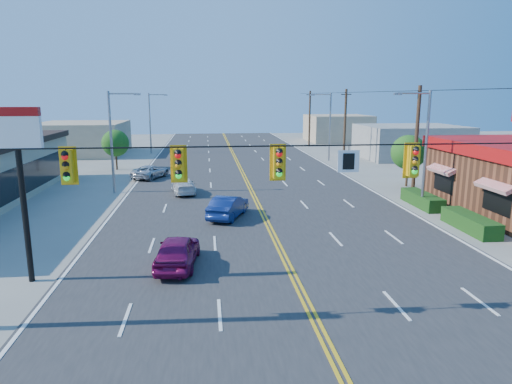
{
  "coord_description": "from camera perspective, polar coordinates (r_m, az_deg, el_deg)",
  "views": [
    {
      "loc": [
        -3.6,
        -14.9,
        7.62
      ],
      "look_at": [
        -0.79,
        10.63,
        2.2
      ],
      "focal_mm": 32.0,
      "sensor_mm": 36.0,
      "label": 1
    }
  ],
  "objects": [
    {
      "name": "streetlight_nw",
      "position": [
        63.39,
        -12.94,
        8.81
      ],
      "size": [
        2.55,
        0.25,
        8.0
      ],
      "color": "gray",
      "rests_on": "ground"
    },
    {
      "name": "road",
      "position": [
        35.9,
        -0.38,
        -0.29
      ],
      "size": [
        20.0,
        120.0,
        0.06
      ],
      "primitive_type": "cube",
      "color": "#2D2D30",
      "rests_on": "ground"
    },
    {
      "name": "utility_pole_near",
      "position": [
        36.66,
        19.39,
        5.89
      ],
      "size": [
        0.28,
        0.28,
        8.4
      ],
      "primitive_type": "cylinder",
      "color": "#47301E",
      "rests_on": "ground"
    },
    {
      "name": "utility_pole_far",
      "position": [
        70.77,
        6.71,
        9.06
      ],
      "size": [
        0.28,
        0.28,
        8.4
      ],
      "primitive_type": "cylinder",
      "color": "#47301E",
      "rests_on": "ground"
    },
    {
      "name": "car_blue",
      "position": [
        28.95,
        -3.49,
        -1.93
      ],
      "size": [
        2.95,
        4.52,
        1.41
      ],
      "primitive_type": "imported",
      "rotation": [
        0.0,
        0.0,
        2.77
      ],
      "color": "navy",
      "rests_on": "ground"
    },
    {
      "name": "bld_west_far",
      "position": [
        65.24,
        -20.94,
        6.28
      ],
      "size": [
        11.0,
        12.0,
        4.2
      ],
      "primitive_type": "cube",
      "color": "tan",
      "rests_on": "ground"
    },
    {
      "name": "streetlight_se",
      "position": [
        32.44,
        20.2,
        5.69
      ],
      "size": [
        2.55,
        0.25,
        8.0
      ],
      "color": "gray",
      "rests_on": "ground"
    },
    {
      "name": "car_magenta",
      "position": [
        21.03,
        -9.79,
        -7.41
      ],
      "size": [
        2.12,
        4.39,
        1.44
      ],
      "primitive_type": "imported",
      "rotation": [
        0.0,
        0.0,
        3.04
      ],
      "color": "maroon",
      "rests_on": "ground"
    },
    {
      "name": "car_silver",
      "position": [
        43.97,
        -13.04,
        2.43
      ],
      "size": [
        3.65,
        4.82,
        1.22
      ],
      "primitive_type": "imported",
      "rotation": [
        0.0,
        0.0,
        2.71
      ],
      "color": "#BABABF",
      "rests_on": "ground"
    },
    {
      "name": "car_white",
      "position": [
        36.53,
        -9.05,
        0.68
      ],
      "size": [
        2.23,
        4.32,
        1.2
      ],
      "primitive_type": "imported",
      "rotation": [
        0.0,
        0.0,
        3.28
      ],
      "color": "silver",
      "rests_on": "ground"
    },
    {
      "name": "pizza_hut_sign",
      "position": [
        20.45,
        -27.51,
        3.72
      ],
      "size": [
        1.9,
        0.3,
        6.85
      ],
      "color": "black",
      "rests_on": "ground"
    },
    {
      "name": "tree_west",
      "position": [
        50.03,
        -17.17,
        5.85
      ],
      "size": [
        2.8,
        2.8,
        4.2
      ],
      "color": "#47301E",
      "rests_on": "ground"
    },
    {
      "name": "tree_kfc_rear",
      "position": [
        40.94,
        18.52,
        4.73
      ],
      "size": [
        2.94,
        2.94,
        4.41
      ],
      "color": "#47301E",
      "rests_on": "ground"
    },
    {
      "name": "bld_east_far",
      "position": [
        80.34,
        10.17,
        7.86
      ],
      "size": [
        10.0,
        10.0,
        4.4
      ],
      "primitive_type": "cube",
      "color": "tan",
      "rests_on": "ground"
    },
    {
      "name": "utility_pole_mid",
      "position": [
        53.41,
        11.05,
        8.02
      ],
      "size": [
        0.28,
        0.28,
        8.4
      ],
      "primitive_type": "cylinder",
      "color": "#47301E",
      "rests_on": "ground"
    },
    {
      "name": "bld_east_mid",
      "position": [
        60.84,
        18.74,
        5.99
      ],
      "size": [
        12.0,
        10.0,
        4.0
      ],
      "primitive_type": "cube",
      "color": "gray",
      "rests_on": "ground"
    },
    {
      "name": "streetlight_ne",
      "position": [
        54.91,
        9.03,
        8.53
      ],
      "size": [
        2.55,
        0.25,
        8.0
      ],
      "color": "gray",
      "rests_on": "ground"
    },
    {
      "name": "ground",
      "position": [
        17.12,
        6.75,
        -14.61
      ],
      "size": [
        160.0,
        160.0,
        0.0
      ],
      "primitive_type": "plane",
      "color": "gray",
      "rests_on": "ground"
    },
    {
      "name": "signal_span",
      "position": [
        15.54,
        6.75,
        1.7
      ],
      "size": [
        24.32,
        0.34,
        9.0
      ],
      "color": "#47301E",
      "rests_on": "ground"
    },
    {
      "name": "streetlight_sw",
      "position": [
        37.73,
        -17.37,
        6.65
      ],
      "size": [
        2.55,
        0.25,
        8.0
      ],
      "color": "gray",
      "rests_on": "ground"
    }
  ]
}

